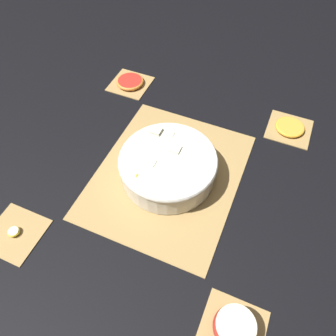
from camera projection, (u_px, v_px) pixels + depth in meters
ground_plane at (168, 175)px, 0.90m from camera, size 6.00×6.00×0.00m
bamboo_mat_center at (168, 175)px, 0.89m from camera, size 0.46×0.37×0.01m
coaster_mat_near_left at (130, 84)px, 1.13m from camera, size 0.13×0.13×0.01m
coaster_mat_near_right at (15, 233)px, 0.79m from camera, size 0.13×0.13×0.01m
coaster_mat_far_left at (289, 129)px, 1.00m from camera, size 0.13×0.13×0.01m
coaster_mat_far_right at (232, 330)px, 0.66m from camera, size 0.13×0.13×0.01m
fruit_salad_bowl at (168, 165)px, 0.86m from camera, size 0.26×0.26×0.08m
apple_half at (234, 327)px, 0.64m from camera, size 0.09×0.09×0.05m
orange_slice_whole at (290, 127)px, 0.99m from camera, size 0.09×0.09×0.01m
banana_coin_single at (14, 232)px, 0.78m from camera, size 0.03×0.03×0.01m
grapefruit_slice at (130, 82)px, 1.12m from camera, size 0.09×0.09×0.01m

